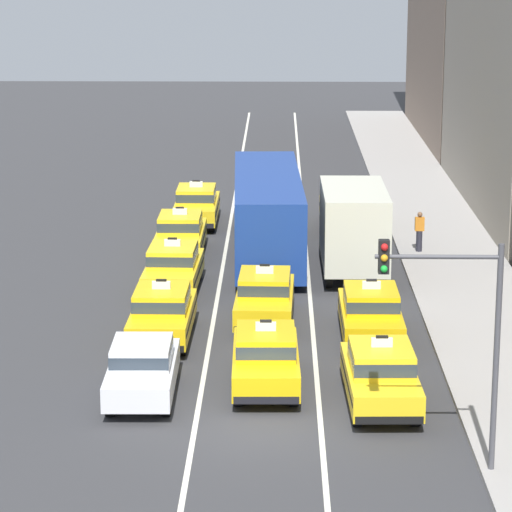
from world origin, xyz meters
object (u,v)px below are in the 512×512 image
Objects in this scene: taxi_center_nearest at (266,357)px; taxi_right_second at (371,312)px; bus_center_third at (267,211)px; taxi_right_fourth at (342,209)px; taxi_left_third at (173,267)px; taxi_left_fourth at (180,233)px; taxi_center_second at (265,296)px; traffic_light_pole at (455,316)px; taxi_left_fifth at (197,204)px; pedestrian_near_crosswalk at (419,231)px; sedan_left_nearest at (142,367)px; taxi_left_second at (162,312)px; taxi_right_nearest at (381,374)px; box_truck_right_third at (352,224)px.

taxi_right_second is at bearing 53.81° from taxi_center_nearest.
taxi_right_fourth is at bearing 56.93° from bus_center_third.
taxi_left_fourth is (-0.14, 5.24, 0.00)m from taxi_left_third.
taxi_center_nearest is 6.14m from taxi_center_second.
bus_center_third is 21.38m from traffic_light_pole.
taxi_left_fifth is 10.50m from pedestrian_near_crosswalk.
traffic_light_pole is at bearing -87.13° from taxi_right_fourth.
taxi_left_fifth reaches higher than sedan_left_nearest.
traffic_light_pole is (4.42, -20.83, 2.00)m from bus_center_third.
bus_center_third reaches higher than pedestrian_near_crosswalk.
taxi_left_fifth is 14.84m from taxi_center_second.
sedan_left_nearest is 0.95× the size of taxi_left_fourth.
taxi_left_third is at bearing 90.16° from sedan_left_nearest.
taxi_left_third is 1.01× the size of taxi_left_fourth.
traffic_light_pole reaches higher than taxi_center_nearest.
taxi_left_fourth is at bearing 90.61° from sedan_left_nearest.
taxi_left_fifth is 6.31m from taxi_right_fourth.
taxi_right_nearest is at bearing -41.63° from taxi_left_second.
pedestrian_near_crosswalk is at bearing -30.61° from taxi_left_fifth.
taxi_right_second is (3.18, 4.35, 0.00)m from taxi_center_nearest.
traffic_light_pole reaches higher than pedestrian_near_crosswalk.
taxi_left_third and taxi_right_second have the same top height.
bus_center_third reaches higher than taxi_center_nearest.
taxi_left_fifth and taxi_center_second have the same top height.
pedestrian_near_crosswalk is at bearing 50.70° from taxi_left_second.
taxi_center_nearest is at bearing -89.11° from taxi_center_second.
taxi_left_fourth reaches higher than pedestrian_near_crosswalk.
bus_center_third is (3.39, -0.12, 0.94)m from taxi_left_fourth.
box_truck_right_third is (0.01, 14.14, 0.90)m from taxi_right_nearest.
taxi_left_fourth and taxi_right_nearest have the same top height.
box_truck_right_third is at bearing 64.48° from taxi_center_second.
taxi_center_nearest is 0.41× the size of bus_center_third.
taxi_center_nearest is at bearing -71.17° from taxi_left_third.
taxi_left_second is at bearing 138.37° from taxi_right_nearest.
taxi_left_fifth is 10.12m from box_truck_right_third.
taxi_right_second is 11.27m from pedestrian_near_crosswalk.
bus_center_third is at bearing 57.60° from taxi_left_third.
taxi_left_second and taxi_right_nearest have the same top height.
taxi_right_fourth is (3.13, 13.60, 0.00)m from taxi_center_second.
bus_center_third is 2.45× the size of taxi_right_nearest.
taxi_right_fourth is at bearing 77.03° from taxi_center_second.
bus_center_third is 11.11m from taxi_right_second.
taxi_right_second reaches higher than sedan_left_nearest.
taxi_left_fourth is (-0.17, 15.93, 0.03)m from sedan_left_nearest.
traffic_light_pole is (7.80, -20.94, 2.94)m from taxi_left_fourth.
traffic_light_pole reaches higher than taxi_left_fourth.
traffic_light_pole is (-1.51, -21.21, 2.88)m from pedestrian_near_crosswalk.
taxi_right_fourth is (6.27, 15.51, 0.00)m from taxi_left_second.
bus_center_third is (3.22, 15.81, 0.97)m from sedan_left_nearest.
taxi_right_second is at bearing -72.76° from bus_center_third.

